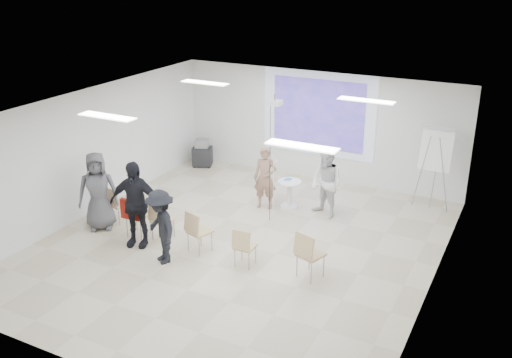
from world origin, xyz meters
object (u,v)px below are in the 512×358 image
at_px(audience_mid, 161,222).
at_px(flipchart_easel, 436,150).
at_px(chair_right_inner, 244,245).
at_px(chair_left_mid, 135,214).
at_px(av_cart, 202,154).
at_px(audience_outer, 98,187).
at_px(chair_far_left, 117,202).
at_px(chair_right_far, 308,252).
at_px(laptop, 163,219).
at_px(player_right, 326,180).
at_px(player_left, 265,174).
at_px(chair_center, 197,229).
at_px(pedestal_table, 289,192).
at_px(chair_left_inner, 160,218).
at_px(audience_left, 134,198).

bearing_deg(audience_mid, flipchart_easel, 84.16).
bearing_deg(chair_right_inner, chair_left_mid, 176.66).
bearing_deg(av_cart, audience_outer, -108.93).
bearing_deg(chair_far_left, flipchart_easel, 45.94).
bearing_deg(chair_right_far, laptop, -163.58).
bearing_deg(chair_far_left, chair_left_mid, -11.92).
bearing_deg(audience_mid, chair_left_mid, -174.82).
relative_size(player_right, chair_left_mid, 1.96).
xyz_separation_m(player_left, chair_center, (-0.24, -2.72, -0.34)).
bearing_deg(player_right, chair_center, -95.49).
relative_size(pedestal_table, chair_left_inner, 0.81).
distance_m(chair_left_inner, av_cart, 4.78).
bearing_deg(pedestal_table, av_cart, 155.73).
xyz_separation_m(laptop, flipchart_easel, (4.90, 4.28, 1.05)).
bearing_deg(audience_mid, laptop, 158.41).
distance_m(chair_right_inner, audience_mid, 1.71).
height_order(pedestal_table, chair_right_far, chair_right_far).
bearing_deg(chair_center, audience_left, -151.76).
xyz_separation_m(chair_left_mid, audience_outer, (-1.01, -0.01, 0.45)).
bearing_deg(flipchart_easel, audience_outer, -141.04).
bearing_deg(chair_left_inner, chair_right_far, 3.08).
distance_m(chair_left_inner, laptop, 0.11).
height_order(pedestal_table, chair_left_inner, chair_left_inner).
bearing_deg(pedestal_table, chair_right_far, -60.03).
xyz_separation_m(chair_right_inner, flipchart_easel, (2.75, 4.57, 1.03)).
bearing_deg(chair_left_mid, av_cart, 100.63).
distance_m(flipchart_easel, av_cart, 6.73).
bearing_deg(player_right, chair_far_left, -123.73).
bearing_deg(chair_left_inner, chair_center, -3.66).
bearing_deg(audience_outer, player_left, 8.00).
bearing_deg(chair_left_mid, chair_center, -3.83).
distance_m(chair_left_mid, audience_mid, 1.36).
height_order(chair_center, chair_right_inner, chair_center).
height_order(chair_right_far, audience_outer, audience_outer).
xyz_separation_m(pedestal_table, player_right, (0.97, -0.07, 0.53)).
bearing_deg(audience_mid, audience_left, -167.45).
relative_size(chair_left_mid, chair_right_inner, 1.14).
height_order(chair_right_far, audience_mid, audience_mid).
distance_m(chair_right_far, audience_left, 3.84).
bearing_deg(laptop, player_right, -131.74).
relative_size(audience_mid, av_cart, 2.15).
distance_m(chair_far_left, audience_mid, 2.31).
height_order(player_left, flipchart_easel, flipchart_easel).
height_order(chair_far_left, laptop, chair_far_left).
bearing_deg(pedestal_table, chair_left_mid, -128.09).
relative_size(chair_far_left, chair_left_inner, 0.96).
bearing_deg(audience_outer, chair_left_inner, -31.14).
bearing_deg(flipchart_easel, av_cart, -176.56).
bearing_deg(flipchart_easel, chair_left_inner, -134.11).
relative_size(player_right, chair_far_left, 2.20).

